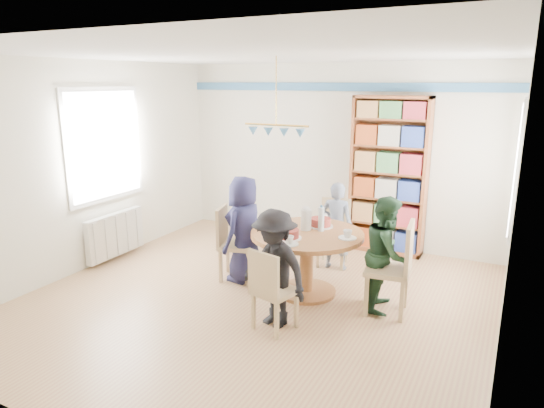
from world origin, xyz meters
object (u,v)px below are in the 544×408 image
Objects in this scene: chair_far at (334,229)px; person_near at (275,269)px; chair_right at (396,264)px; person_far at (336,226)px; radiator at (115,234)px; dining_table at (307,248)px; chair_near at (270,287)px; chair_left at (231,239)px; person_left at (244,229)px; person_right at (387,254)px; bookshelf at (389,177)px.

person_near reaches higher than chair_far.
person_far is at bearing 136.79° from chair_right.
radiator is 0.77× the size of dining_table.
chair_near is at bearing -64.00° from person_near.
chair_left is 0.70× the size of person_left.
dining_table is 1.11× the size of person_far.
chair_near is 1.91m from person_far.
dining_table is at bearing 3.36° from radiator.
chair_left is 1.95m from person_right.
person_right is (-0.13, 0.09, 0.07)m from chair_right.
person_right is 1.27m from person_near.
person_left is (-1.89, 0.06, 0.10)m from chair_right.
chair_far is 0.71× the size of person_right.
radiator is 2.85m from dining_table.
person_near is at bearing -88.98° from dining_table.
chair_near is 2.97m from bookshelf.
chair_right is at bearing -2.36° from dining_table.
person_left is 1.13× the size of person_far.
person_right is at bearing 1.86° from chair_left.
dining_table is at bearing 177.64° from chair_right.
chair_near is at bearing -16.05° from radiator.
person_left reaches higher than person_far.
radiator is at bearing 86.59° from person_right.
chair_left is 0.91× the size of chair_right.
chair_near is at bearing 133.21° from person_right.
chair_far is (0.98, 1.08, -0.02)m from chair_left.
chair_left reaches higher than chair_far.
person_right is at bearing 3.04° from dining_table.
chair_right is 0.83× the size of person_near.
chair_right is 0.45× the size of bookshelf.
radiator is 3.77m from person_right.
radiator is 0.76× the size of person_left.
bookshelf is (0.40, 2.87, 0.63)m from chair_near.
chair_right is (3.88, 0.12, 0.21)m from radiator.
dining_table is 0.91m from person_far.
chair_right is (2.07, -0.03, 0.05)m from chair_left.
person_right is at bearing -75.47° from bookshelf.
person_left is (-0.79, -1.05, 0.17)m from chair_far.
person_far reaches higher than dining_table.
radiator is at bearing -80.84° from person_left.
person_far is 1.76m from person_near.
person_far reaches higher than chair_far.
chair_right reaches higher than dining_table.
radiator is 1.08× the size of chair_left.
person_right is at bearing 49.91° from chair_near.
chair_far is 1.92m from person_near.
bookshelf reaches higher than person_left.
person_far is (-0.01, 1.90, 0.12)m from chair_near.
person_near is 0.54× the size of bookshelf.
dining_table is 1.45× the size of chair_far.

